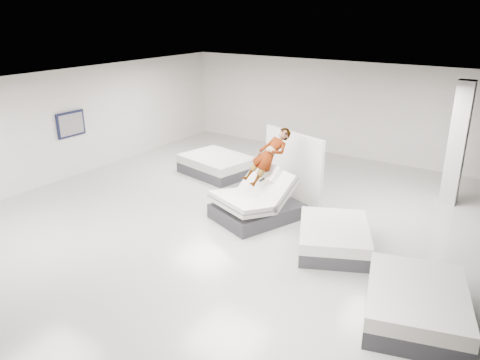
% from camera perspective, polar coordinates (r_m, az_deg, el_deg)
% --- Properties ---
extents(room, '(14.00, 14.04, 3.20)m').
position_cam_1_polar(room, '(10.36, -1.83, 2.06)').
color(room, '#B1AEA7').
rests_on(room, ground).
extents(hero_bed, '(2.09, 2.37, 1.29)m').
position_cam_1_polar(hero_bed, '(11.32, 2.01, -2.89)').
color(hero_bed, '#323136').
rests_on(hero_bed, floor).
extents(person, '(1.09, 1.63, 1.22)m').
position_cam_1_polar(person, '(11.21, 3.43, 1.56)').
color(person, slate).
rests_on(person, hero_bed).
extents(remote, '(0.10, 0.15, 0.08)m').
position_cam_1_polar(remote, '(10.90, 2.70, 0.04)').
color(remote, black).
rests_on(remote, person).
extents(divider_panel, '(1.99, 0.81, 1.89)m').
position_cam_1_polar(divider_panel, '(12.15, 6.46, 1.47)').
color(divider_panel, white).
rests_on(divider_panel, floor).
extents(flat_bed_right_far, '(2.08, 2.31, 0.52)m').
position_cam_1_polar(flat_bed_right_far, '(10.19, 11.36, -6.84)').
color(flat_bed_right_far, '#323136').
rests_on(flat_bed_right_far, floor).
extents(flat_bed_right_near, '(2.05, 2.41, 0.57)m').
position_cam_1_polar(flat_bed_right_near, '(8.41, 20.66, -13.96)').
color(flat_bed_right_near, '#323136').
rests_on(flat_bed_right_near, floor).
extents(flat_bed_left_far, '(2.33, 1.94, 0.56)m').
position_cam_1_polar(flat_bed_left_far, '(14.42, -2.85, 1.84)').
color(flat_bed_left_far, '#323136').
rests_on(flat_bed_left_far, floor).
extents(column, '(0.40, 0.40, 3.20)m').
position_cam_1_polar(column, '(13.04, 24.96, 3.99)').
color(column, beige).
rests_on(column, floor).
extents(wall_poster, '(0.06, 0.95, 0.75)m').
position_cam_1_polar(wall_poster, '(14.78, -19.91, 6.41)').
color(wall_poster, black).
rests_on(wall_poster, wall_left).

